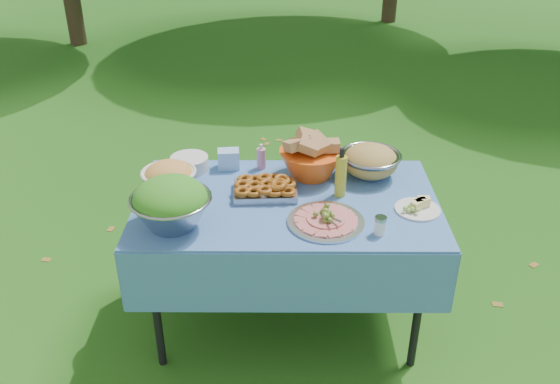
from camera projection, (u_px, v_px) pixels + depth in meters
The scene contains 14 objects.
ground at pixel (286, 320), 3.24m from camera, with size 80.00×80.00×0.00m, color #0E3D0B.
picnic_table at pixel (287, 263), 3.06m from camera, with size 1.46×0.86×0.76m, color #7BC4EC.
salad_bowl at pixel (171, 203), 2.61m from camera, with size 0.36×0.36×0.24m, color #989AA1, non-canonical shape.
pasta_bowl_white at pixel (169, 176), 2.93m from camera, with size 0.27×0.27×0.15m, color silver, non-canonical shape.
plate_stack at pixel (190, 163), 3.13m from camera, with size 0.20×0.20×0.07m, color silver.
wipes_box at pixel (229, 159), 3.14m from camera, with size 0.11×0.08×0.10m, color #95C4F9.
sanitizer_bottle at pixel (261, 156), 3.13m from camera, with size 0.05×0.05×0.14m, color pink.
bread_bowl at pixel (311, 156), 3.04m from camera, with size 0.33×0.33×0.22m, color #F45A16, non-canonical shape.
pasta_bowl_steel at pixel (370, 161), 3.06m from camera, with size 0.31×0.31×0.17m, color #989AA1, non-canonical shape.
fried_tray at pixel (265, 188), 2.90m from camera, with size 0.31×0.22×0.07m, color #A7A6AB.
charcuterie_platter at pixel (326, 215), 2.67m from camera, with size 0.35×0.35×0.08m, color silver.
oil_bottle at pixel (341, 172), 2.85m from camera, with size 0.06×0.06×0.25m, color gold.
cheese_plate at pixel (418, 205), 2.77m from camera, with size 0.21×0.21×0.06m, color silver.
shaker at pixel (380, 225), 2.59m from camera, with size 0.05×0.05×0.09m, color white.
Camera 1 is at (-0.02, -2.48, 2.21)m, focal length 38.00 mm.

